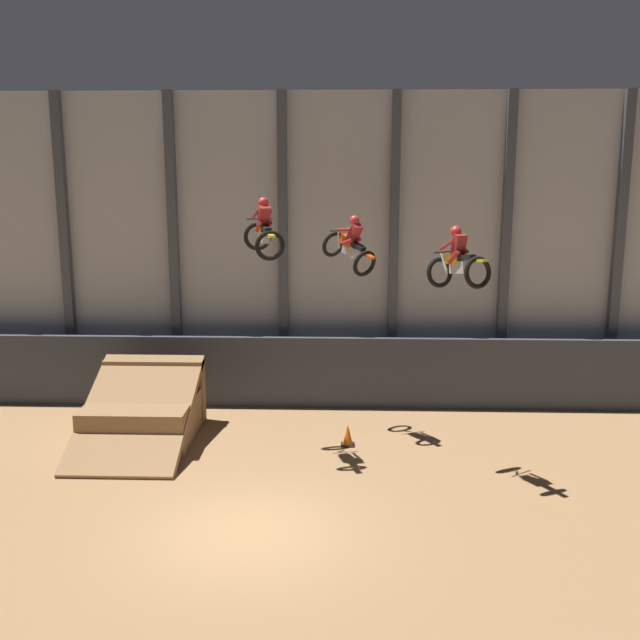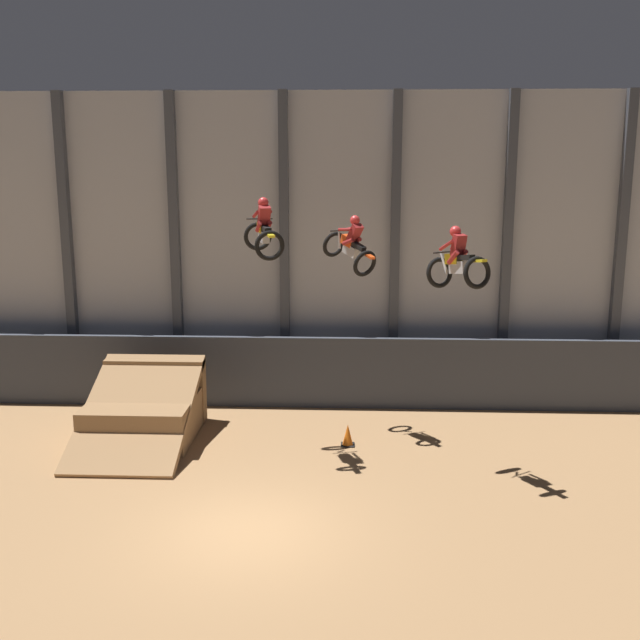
{
  "view_description": "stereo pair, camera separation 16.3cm",
  "coord_description": "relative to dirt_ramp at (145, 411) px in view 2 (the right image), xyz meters",
  "views": [
    {
      "loc": [
        1.93,
        -13.84,
        7.3
      ],
      "look_at": [
        1.28,
        4.81,
        3.39
      ],
      "focal_mm": 42.0,
      "sensor_mm": 36.0,
      "label": 1
    },
    {
      "loc": [
        2.1,
        -13.83,
        7.3
      ],
      "look_at": [
        1.28,
        4.81,
        3.39
      ],
      "focal_mm": 42.0,
      "sensor_mm": 36.0,
      "label": 2
    }
  ],
  "objects": [
    {
      "name": "traffic_cone_near_ramp",
      "position": [
        5.53,
        -0.54,
        -0.4
      ],
      "size": [
        0.36,
        0.36,
        0.58
      ],
      "color": "black",
      "rests_on": "ground_plane"
    },
    {
      "name": "ground_plane",
      "position": [
        3.52,
        -5.39,
        -0.69
      ],
      "size": [
        60.0,
        60.0,
        0.0
      ],
      "primitive_type": "plane",
      "color": "#9E754C"
    },
    {
      "name": "rider_bike_left_air",
      "position": [
        3.42,
        -0.87,
        4.97
      ],
      "size": [
        1.19,
        1.82,
        1.49
      ],
      "rotation": [
        0.07,
        0.0,
        0.33
      ],
      "color": "black"
    },
    {
      "name": "rider_bike_right_air",
      "position": [
        8.01,
        -2.14,
        4.4
      ],
      "size": [
        1.42,
        1.74,
        1.53
      ],
      "rotation": [
        -0.13,
        0.0,
        0.51
      ],
      "color": "black"
    },
    {
      "name": "arena_back_wall",
      "position": [
        3.52,
        3.74,
        4.03
      ],
      "size": [
        32.0,
        0.4,
        9.43
      ],
      "color": "#A3A8B2",
      "rests_on": "ground_plane"
    },
    {
      "name": "lower_barrier",
      "position": [
        3.52,
        2.63,
        0.4
      ],
      "size": [
        31.36,
        0.2,
        2.18
      ],
      "color": "#383D47",
      "rests_on": "ground_plane"
    },
    {
      "name": "rider_bike_center_air",
      "position": [
        5.57,
        0.73,
        4.46
      ],
      "size": [
        1.6,
        1.75,
        1.63
      ],
      "rotation": [
        0.28,
        0.0,
        0.67
      ],
      "color": "black"
    },
    {
      "name": "dirt_ramp",
      "position": [
        0.0,
        0.0,
        0.0
      ],
      "size": [
        2.83,
        4.37,
        2.02
      ],
      "color": "#966F48",
      "rests_on": "ground_plane"
    }
  ]
}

